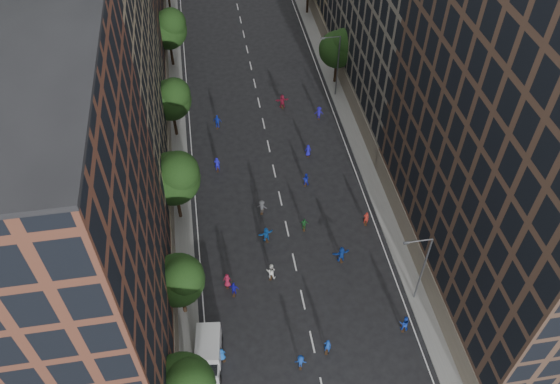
# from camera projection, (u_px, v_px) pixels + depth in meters

# --- Properties ---
(ground) EXTENTS (240.00, 240.00, 0.00)m
(ground) POSITION_uv_depth(u_px,v_px,m) (264.00, 126.00, 70.46)
(ground) COLOR black
(ground) RESTS_ON ground
(sidewalk_left) EXTENTS (4.00, 105.00, 0.15)m
(sidewalk_left) POSITION_uv_depth(u_px,v_px,m) (169.00, 100.00, 74.19)
(sidewalk_left) COLOR slate
(sidewalk_left) RESTS_ON ground
(sidewalk_right) EXTENTS (4.00, 105.00, 0.15)m
(sidewalk_right) POSITION_uv_depth(u_px,v_px,m) (341.00, 83.00, 76.85)
(sidewalk_right) COLOR slate
(sidewalk_right) RESTS_ON ground
(bldg_left_a) EXTENTS (14.00, 22.00, 30.00)m
(bldg_left_a) POSITION_uv_depth(u_px,v_px,m) (47.00, 250.00, 37.74)
(bldg_left_a) COLOR #572E21
(bldg_left_a) RESTS_ON ground
(bldg_left_b) EXTENTS (14.00, 26.00, 34.00)m
(bldg_left_b) POSITION_uv_depth(u_px,v_px,m) (73.00, 42.00, 52.65)
(bldg_left_b) COLOR #837456
(bldg_left_b) RESTS_ON ground
(bldg_right_a) EXTENTS (14.00, 30.00, 36.00)m
(bldg_right_a) POSITION_uv_depth(u_px,v_px,m) (545.00, 124.00, 42.51)
(bldg_right_a) COLOR #453025
(bldg_right_a) RESTS_ON ground
(tree_left_1) EXTENTS (4.80, 4.80, 8.21)m
(tree_left_1) POSITION_uv_depth(u_px,v_px,m) (180.00, 279.00, 47.41)
(tree_left_1) COLOR black
(tree_left_1) RESTS_ON ground
(tree_left_2) EXTENTS (5.60, 5.60, 9.45)m
(tree_left_2) POSITION_uv_depth(u_px,v_px,m) (175.00, 177.00, 54.99)
(tree_left_2) COLOR black
(tree_left_2) RESTS_ON ground
(tree_left_3) EXTENTS (5.00, 5.00, 8.58)m
(tree_left_3) POSITION_uv_depth(u_px,v_px,m) (172.00, 98.00, 64.94)
(tree_left_3) COLOR black
(tree_left_3) RESTS_ON ground
(tree_left_4) EXTENTS (5.40, 5.40, 9.08)m
(tree_left_4) POSITION_uv_depth(u_px,v_px,m) (169.00, 28.00, 75.63)
(tree_left_4) COLOR black
(tree_left_4) RESTS_ON ground
(tree_right_a) EXTENTS (5.00, 5.00, 8.39)m
(tree_right_a) POSITION_uv_depth(u_px,v_px,m) (339.00, 47.00, 73.00)
(tree_right_a) COLOR black
(tree_right_a) RESTS_ON ground
(streetlamp_near) EXTENTS (2.64, 0.22, 9.06)m
(streetlamp_near) POSITION_uv_depth(u_px,v_px,m) (421.00, 266.00, 48.79)
(streetlamp_near) COLOR #595B60
(streetlamp_near) RESTS_ON ground
(streetlamp_far) EXTENTS (2.64, 0.22, 9.06)m
(streetlamp_far) POSITION_uv_depth(u_px,v_px,m) (336.00, 63.00, 71.28)
(streetlamp_far) COLOR #595B60
(streetlamp_far) RESTS_ON ground
(cargo_van) EXTENTS (2.77, 4.96, 2.53)m
(cargo_van) POSITION_uv_depth(u_px,v_px,m) (208.00, 353.00, 47.16)
(cargo_van) COLOR silver
(cargo_van) RESTS_ON ground
(skater_0) EXTENTS (0.85, 0.70, 1.50)m
(skater_0) POSITION_uv_depth(u_px,v_px,m) (222.00, 355.00, 47.67)
(skater_0) COLOR #154DAC
(skater_0) RESTS_ON ground
(skater_1) EXTENTS (0.77, 0.65, 1.81)m
(skater_1) POSITION_uv_depth(u_px,v_px,m) (327.00, 346.00, 48.06)
(skater_1) COLOR navy
(skater_1) RESTS_ON ground
(skater_2) EXTENTS (1.08, 0.95, 1.86)m
(skater_2) POSITION_uv_depth(u_px,v_px,m) (404.00, 323.00, 49.58)
(skater_2) COLOR #1638B3
(skater_2) RESTS_ON ground
(skater_3) EXTENTS (1.12, 0.78, 1.58)m
(skater_3) POSITION_uv_depth(u_px,v_px,m) (301.00, 362.00, 47.17)
(skater_3) COLOR navy
(skater_3) RESTS_ON ground
(skater_4) EXTENTS (1.06, 0.70, 1.68)m
(skater_4) POSITION_uv_depth(u_px,v_px,m) (234.00, 289.00, 52.26)
(skater_4) COLOR #1714A6
(skater_4) RESTS_ON ground
(skater_5) EXTENTS (1.86, 0.79, 1.95)m
(skater_5) POSITION_uv_depth(u_px,v_px,m) (341.00, 254.00, 54.94)
(skater_5) COLOR navy
(skater_5) RESTS_ON ground
(skater_6) EXTENTS (0.91, 0.69, 1.69)m
(skater_6) POSITION_uv_depth(u_px,v_px,m) (227.00, 281.00, 52.91)
(skater_6) COLOR maroon
(skater_6) RESTS_ON ground
(skater_7) EXTENTS (0.67, 0.50, 1.66)m
(skater_7) POSITION_uv_depth(u_px,v_px,m) (366.00, 218.00, 58.46)
(skater_7) COLOR maroon
(skater_7) RESTS_ON ground
(skater_8) EXTENTS (1.15, 1.03, 1.94)m
(skater_8) POSITION_uv_depth(u_px,v_px,m) (271.00, 271.00, 53.50)
(skater_8) COLOR white
(skater_8) RESTS_ON ground
(skater_9) EXTENTS (1.25, 0.97, 1.70)m
(skater_9) POSITION_uv_depth(u_px,v_px,m) (262.00, 207.00, 59.56)
(skater_9) COLOR #424347
(skater_9) RESTS_ON ground
(skater_10) EXTENTS (0.95, 0.53, 1.53)m
(skater_10) POSITION_uv_depth(u_px,v_px,m) (304.00, 224.00, 57.96)
(skater_10) COLOR #1A5624
(skater_10) RESTS_ON ground
(skater_11) EXTENTS (1.73, 0.95, 1.78)m
(skater_11) POSITION_uv_depth(u_px,v_px,m) (266.00, 235.00, 56.81)
(skater_11) COLOR #1452A8
(skater_11) RESTS_ON ground
(skater_12) EXTENTS (0.78, 0.53, 1.54)m
(skater_12) POSITION_uv_depth(u_px,v_px,m) (308.00, 151.00, 66.03)
(skater_12) COLOR #1713A0
(skater_12) RESTS_ON ground
(skater_13) EXTENTS (0.74, 0.52, 1.92)m
(skater_13) POSITION_uv_depth(u_px,v_px,m) (217.00, 164.00, 64.09)
(skater_13) COLOR #1815B1
(skater_13) RESTS_ON ground
(skater_14) EXTENTS (0.95, 0.86, 1.61)m
(skater_14) POSITION_uv_depth(u_px,v_px,m) (306.00, 179.00, 62.56)
(skater_14) COLOR #131D9D
(skater_14) RESTS_ON ground
(skater_15) EXTENTS (1.21, 0.83, 1.71)m
(skater_15) POSITION_uv_depth(u_px,v_px,m) (319.00, 113.00, 70.95)
(skater_15) COLOR #1A1296
(skater_15) RESTS_ON ground
(skater_16) EXTENTS (1.20, 0.80, 1.89)m
(skater_16) POSITION_uv_depth(u_px,v_px,m) (217.00, 122.00, 69.54)
(skater_16) COLOR #162EB3
(skater_16) RESTS_ON ground
(skater_17) EXTENTS (1.81, 0.65, 1.92)m
(skater_17) POSITION_uv_depth(u_px,v_px,m) (282.00, 101.00, 72.48)
(skater_17) COLOR maroon
(skater_17) RESTS_ON ground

